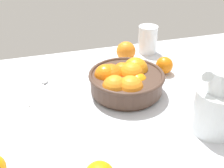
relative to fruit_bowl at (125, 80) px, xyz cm
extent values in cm
cube|color=silver|center=(-6.73, -5.44, -6.35)|extent=(149.65, 87.74, 3.00)
cylinder|color=#473328|center=(0.51, 0.13, -4.25)|extent=(21.64, 21.64, 1.20)
cylinder|color=#473328|center=(0.51, 0.13, -0.88)|extent=(23.53, 23.53, 5.54)
torus|color=#473328|center=(0.51, 0.13, 1.89)|extent=(24.73, 24.73, 1.20)
sphere|color=orange|center=(2.47, 0.73, 1.37)|extent=(8.05, 8.05, 8.05)
sphere|color=orange|center=(4.69, 3.00, 1.52)|extent=(8.52, 8.52, 8.52)
sphere|color=orange|center=(0.74, 4.94, 0.27)|extent=(6.76, 6.76, 6.76)
sphere|color=orange|center=(-4.38, 2.25, 0.80)|extent=(8.52, 8.52, 8.52)
sphere|color=orange|center=(-6.09, 2.00, 1.81)|extent=(7.13, 7.13, 7.13)
sphere|color=orange|center=(-5.07, -4.83, 0.92)|extent=(7.76, 7.76, 7.76)
sphere|color=orange|center=(-0.59, -6.47, 0.74)|extent=(8.14, 8.14, 8.14)
sphere|color=orange|center=(3.46, -2.52, -0.12)|extent=(6.50, 6.50, 6.50)
cylinder|color=white|center=(16.41, -24.13, 1.32)|extent=(11.41, 11.41, 12.34)
cylinder|color=white|center=(16.41, -24.13, 10.38)|extent=(6.46, 6.46, 5.78)
cone|color=white|center=(12.44, -22.68, 12.40)|extent=(3.66, 3.78, 2.80)
cylinder|color=yellow|center=(16.41, -24.13, -1.08)|extent=(10.49, 10.49, 7.53)
cylinder|color=white|center=(20.22, 28.41, 1.01)|extent=(8.17, 8.17, 11.72)
cylinder|color=#F4A42C|center=(20.22, 28.41, -1.03)|extent=(7.19, 7.19, 7.63)
sphere|color=orange|center=(18.64, 8.77, -1.61)|extent=(6.47, 6.47, 6.47)
sphere|color=orange|center=(8.71, 23.64, -0.92)|extent=(7.86, 7.86, 7.86)
ellipsoid|color=silver|center=(-25.06, 14.47, -4.35)|extent=(3.31, 3.82, 1.00)
cylinder|color=silver|center=(-28.21, 6.99, -4.50)|extent=(5.70, 12.29, 0.70)
camera|label=1|loc=(-25.45, -69.28, 43.14)|focal=42.12mm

